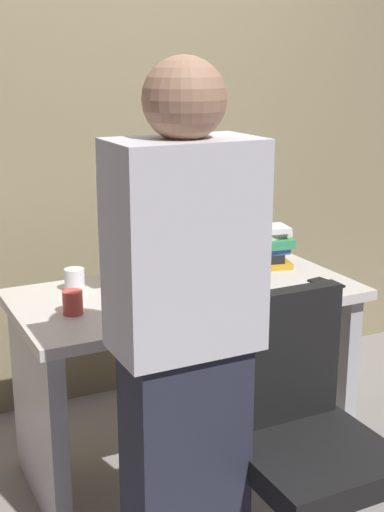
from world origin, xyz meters
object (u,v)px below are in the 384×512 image
monitor (164,221)px  cup_by_monitor (75,280)px  desk (186,347)px  cup_near_keyboard (73,302)px  cell_phone (326,283)px  person_at_desk (185,350)px  mouse (252,283)px  office_chair (303,458)px  book_stack (265,246)px  keyboard (189,293)px

monitor → cup_by_monitor: bearing=169.6°
monitor → desk: bearing=-72.5°
cup_near_keyboard → cell_phone: bearing=-7.0°
desk → cup_near_keyboard: (-0.48, -0.06, 0.28)m
desk → cup_by_monitor: cup_by_monitor is taller
person_at_desk → mouse: (0.59, 0.62, -0.07)m
desk → office_chair: size_ratio=1.42×
desk → book_stack: 0.57m
monitor → keyboard: bearing=-85.1°
monitor → cup_near_keyboard: (-0.44, -0.18, -0.21)m
desk → monitor: (-0.04, 0.12, 0.50)m
office_chair → person_at_desk: bearing=170.2°
mouse → cell_phone: (0.28, -0.11, -0.01)m
cup_by_monitor → book_stack: (0.83, -0.05, 0.05)m
book_stack → mouse: bearing=-132.3°
keyboard → cup_by_monitor: 0.45m
person_at_desk → book_stack: bearing=46.6°
monitor → cup_near_keyboard: size_ratio=6.34×
desk → monitor: bearing=107.5°
monitor → cup_by_monitor: (-0.36, 0.07, -0.21)m
monitor → cup_near_keyboard: monitor is taller
cell_phone → desk: bearing=151.7°
mouse → cup_near_keyboard: bearing=178.7°
person_at_desk → monitor: 0.89m
keyboard → cup_near_keyboard: size_ratio=5.05×
book_stack → desk: bearing=-163.3°
office_chair → cup_by_monitor: bearing=114.2°
person_at_desk → mouse: person_at_desk is taller
monitor → mouse: monitor is taller
office_chair → keyboard: size_ratio=2.19×
cup_by_monitor → book_stack: 0.84m
desk → book_stack: (0.44, 0.13, 0.33)m
mouse → cup_near_keyboard: cup_near_keyboard is taller
mouse → cup_near_keyboard: (-0.72, 0.02, 0.03)m
keyboard → desk: bearing=74.9°
cup_near_keyboard → office_chair: bearing=-54.0°
office_chair → person_at_desk: size_ratio=0.57×
desk → cell_phone: cell_phone is taller
person_at_desk → cup_by_monitor: person_at_desk is taller
person_at_desk → cup_by_monitor: 0.89m
office_chair → monitor: (-0.07, 0.88, 0.59)m
office_chair → cell_phone: size_ratio=6.53×
cell_phone → person_at_desk: bearing=-158.6°
cell_phone → mouse: bearing=150.4°
desk → monitor: size_ratio=2.47×
cup_near_keyboard → book_stack: 0.94m
cup_by_monitor → book_stack: bearing=-3.5°
monitor → mouse: size_ratio=5.40×
book_stack → cup_by_monitor: bearing=176.5°
monitor → book_stack: monitor is taller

